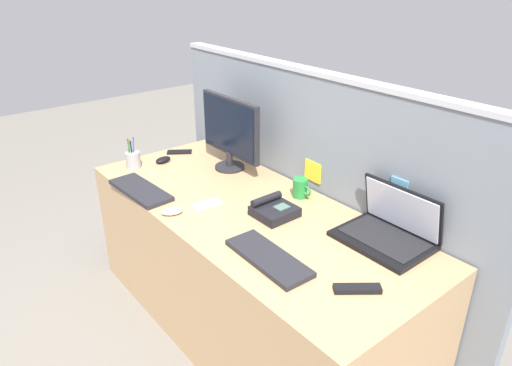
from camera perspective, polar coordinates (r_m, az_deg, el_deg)
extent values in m
plane|color=slate|center=(2.66, -0.88, -16.84)|extent=(10.00, 10.00, 0.00)
cube|color=tan|center=(2.43, -0.93, -10.57)|extent=(1.89, 0.77, 0.72)
cube|color=gray|center=(2.53, 6.65, -1.56)|extent=(2.18, 0.06, 1.30)
cube|color=#B7BAC1|center=(2.31, 7.48, 13.26)|extent=(2.18, 0.07, 0.02)
cube|color=yellow|center=(2.41, 6.94, 1.42)|extent=(0.12, 0.01, 0.11)
cube|color=#66ADD1|center=(2.08, 17.06, -0.44)|extent=(0.08, 0.01, 0.07)
cylinder|color=#232328|center=(2.68, -3.24, 1.98)|extent=(0.17, 0.17, 0.02)
cylinder|color=#232328|center=(2.66, -3.26, 2.99)|extent=(0.04, 0.04, 0.09)
cube|color=#232328|center=(2.60, -3.15, 6.91)|extent=(0.48, 0.03, 0.32)
cube|color=black|center=(2.59, -3.44, 6.84)|extent=(0.45, 0.01, 0.29)
cube|color=black|center=(2.04, 15.16, -6.79)|extent=(0.38, 0.28, 0.02)
cube|color=black|center=(2.05, 15.36, -6.43)|extent=(0.34, 0.21, 0.00)
cube|color=black|center=(2.07, 17.42, -2.96)|extent=(0.38, 0.06, 0.21)
cube|color=silver|center=(2.07, 17.27, -3.08)|extent=(0.35, 0.05, 0.19)
cube|color=black|center=(2.17, 2.30, -3.48)|extent=(0.17, 0.18, 0.04)
cube|color=#4C6B5B|center=(2.16, 3.15, -2.95)|extent=(0.05, 0.06, 0.01)
cylinder|color=black|center=(2.19, 1.28, -1.97)|extent=(0.04, 0.16, 0.04)
cube|color=#232328|center=(1.87, 1.53, -9.11)|extent=(0.40, 0.16, 0.02)
cube|color=#232328|center=(2.46, -13.92, -0.85)|extent=(0.41, 0.17, 0.02)
ellipsoid|color=silver|center=(2.22, -10.25, -3.41)|extent=(0.09, 0.12, 0.03)
ellipsoid|color=black|center=(2.81, -11.28, 2.80)|extent=(0.08, 0.11, 0.03)
cylinder|color=#99999E|center=(2.77, -14.77, 2.75)|extent=(0.08, 0.08, 0.09)
cylinder|color=red|center=(2.75, -15.23, 3.89)|extent=(0.03, 0.01, 0.14)
cylinder|color=black|center=(2.74, -14.96, 3.73)|extent=(0.01, 0.01, 0.12)
cylinder|color=#238438|center=(2.75, -15.32, 3.87)|extent=(0.03, 0.02, 0.13)
cylinder|color=blue|center=(2.75, -14.74, 4.01)|extent=(0.01, 0.02, 0.14)
cube|color=#B7BAC1|center=(2.28, -6.06, -2.58)|extent=(0.08, 0.15, 0.01)
cube|color=black|center=(2.94, -9.33, 3.76)|extent=(0.14, 0.16, 0.01)
cube|color=black|center=(1.75, 12.28, -12.50)|extent=(0.14, 0.16, 0.02)
cylinder|color=#238438|center=(2.34, 5.40, -0.60)|extent=(0.07, 0.07, 0.10)
torus|color=#238438|center=(2.31, 6.24, -1.01)|extent=(0.05, 0.01, 0.05)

